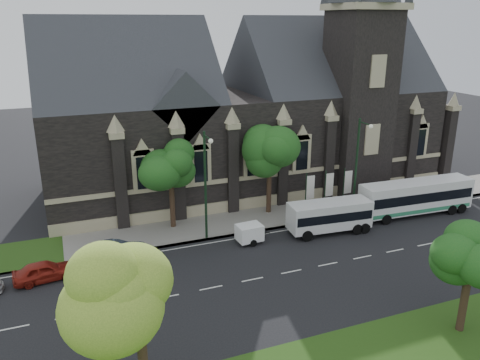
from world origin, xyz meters
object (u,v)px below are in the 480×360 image
banner_flag_center (328,187)px  car_far_red (45,271)px  street_lamp_near (358,162)px  tour_coach (416,197)px  street_lamp_mid (206,181)px  tree_park_near (142,284)px  box_trailer (249,233)px  banner_flag_left (309,190)px  banner_flag_right (346,185)px  sedan (116,252)px  tree_walk_left (172,163)px  tree_park_east (471,256)px  shuttle_bus (330,215)px  tree_walk_right (271,152)px

banner_flag_center → car_far_red: size_ratio=0.98×
street_lamp_near → banner_flag_center: (-1.71, 1.91, -2.73)m
tour_coach → street_lamp_mid: bearing=177.8°
tree_park_near → box_trailer: size_ratio=2.95×
banner_flag_left → car_far_red: (-22.57, -3.89, -1.69)m
banner_flag_center → box_trailer: banner_flag_center is taller
box_trailer → banner_flag_right: bearing=13.8°
tree_park_near → sedan: (0.40, 14.75, -5.63)m
tree_walk_left → tree_park_east: bearing=-59.1°
street_lamp_near → car_far_red: (-26.29, -1.98, -4.41)m
tree_park_east → street_lamp_near: size_ratio=0.70×
banner_flag_center → car_far_red: banner_flag_center is taller
street_lamp_near → street_lamp_mid: bearing=180.0°
tree_walk_left → shuttle_bus: bearing=-26.2°
box_trailer → sedan: size_ratio=0.61×
tree_walk_left → banner_flag_right: bearing=-6.0°
tree_walk_right → street_lamp_near: (6.79, -3.62, -0.71)m
tree_walk_left → box_trailer: (4.80, -5.27, -4.87)m
tree_walk_left → shuttle_bus: size_ratio=1.07×
street_lamp_mid → car_far_red: size_ratio=2.20×
tree_walk_right → banner_flag_right: tree_walk_right is taller
tree_walk_right → street_lamp_near: size_ratio=0.87×
banner_flag_left → tour_coach: banner_flag_left is taller
tree_park_east → street_lamp_near: (3.82, 16.42, 0.49)m
street_lamp_mid → banner_flag_left: (10.29, 1.91, -2.73)m
street_lamp_near → street_lamp_mid: 14.00m
tree_walk_left → car_far_red: (-10.49, -5.59, -5.04)m
street_lamp_mid → tour_coach: 19.79m
box_trailer → car_far_red: size_ratio=0.71×
car_far_red → banner_flag_left: bearing=-87.4°
tree_walk_left → shuttle_bus: tree_walk_left is taller
tree_walk_right → banner_flag_right: bearing=-13.6°
car_far_red → banner_flag_center: bearing=-88.2°
tree_park_east → car_far_red: (-22.46, 14.43, -3.92)m
tour_coach → car_far_red: tour_coach is taller
tree_walk_right → street_lamp_mid: street_lamp_mid is taller
tree_park_east → street_lamp_near: bearing=76.9°
tree_walk_right → banner_flag_left: (3.08, -1.71, -3.43)m
tour_coach → street_lamp_near: bearing=165.5°
tree_walk_left → banner_flag_center: tree_walk_left is taller
banner_flag_left → shuttle_bus: banner_flag_left is taller
tree_walk_right → banner_flag_right: (7.08, -1.71, -3.43)m
tree_park_near → tree_walk_right: (14.98, 19.48, -0.60)m
banner_flag_center → tree_park_east: bearing=-96.6°
street_lamp_mid → box_trailer: (3.00, -1.66, -4.24)m
sedan → tree_park_east: bearing=-131.1°
banner_flag_right → sedan: size_ratio=0.84×
tree_park_east → banner_flag_right: bearing=77.4°
tree_park_east → tree_walk_right: size_ratio=0.81×
tree_park_near → tour_coach: size_ratio=0.78×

